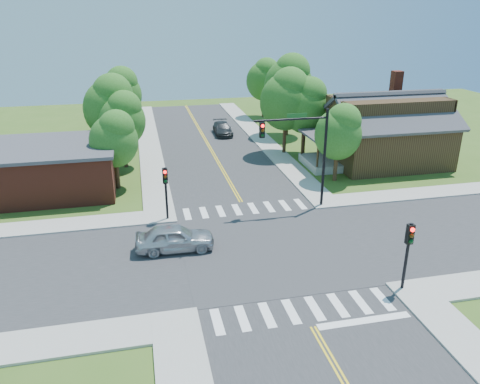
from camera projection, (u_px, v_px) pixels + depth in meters
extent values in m
plane|color=#3A5A1C|center=(268.00, 250.00, 28.18)|extent=(100.00, 100.00, 0.00)
cube|color=#2D2D30|center=(268.00, 250.00, 28.17)|extent=(10.00, 90.00, 0.04)
cube|color=#2D2D30|center=(268.00, 250.00, 28.17)|extent=(90.00, 10.00, 0.04)
cube|color=#2D2D30|center=(268.00, 250.00, 28.18)|extent=(10.20, 10.20, 0.06)
cube|color=#9E9B93|center=(260.00, 138.00, 52.06)|extent=(2.20, 40.00, 0.14)
cube|color=#9E9B93|center=(149.00, 144.00, 49.61)|extent=(2.20, 40.00, 0.14)
cube|color=white|center=(187.00, 214.00, 32.94)|extent=(0.45, 2.00, 0.01)
cube|color=white|center=(204.00, 213.00, 33.19)|extent=(0.45, 2.00, 0.01)
cube|color=white|center=(221.00, 211.00, 33.43)|extent=(0.45, 2.00, 0.01)
cube|color=white|center=(237.00, 210.00, 33.67)|extent=(0.45, 2.00, 0.01)
cube|color=white|center=(253.00, 208.00, 33.91)|extent=(0.45, 2.00, 0.01)
cube|color=white|center=(269.00, 207.00, 34.15)|extent=(0.45, 2.00, 0.01)
cube|color=white|center=(285.00, 205.00, 34.39)|extent=(0.45, 2.00, 0.01)
cube|color=white|center=(300.00, 204.00, 34.63)|extent=(0.45, 2.00, 0.01)
cube|color=white|center=(217.00, 322.00, 21.69)|extent=(0.45, 2.00, 0.01)
cube|color=white|center=(242.00, 318.00, 21.93)|extent=(0.45, 2.00, 0.01)
cube|color=white|center=(267.00, 315.00, 22.18)|extent=(0.45, 2.00, 0.01)
cube|color=white|center=(291.00, 311.00, 22.42)|extent=(0.45, 2.00, 0.01)
cube|color=white|center=(315.00, 308.00, 22.66)|extent=(0.45, 2.00, 0.01)
cube|color=white|center=(338.00, 305.00, 22.90)|extent=(0.45, 2.00, 0.01)
cube|color=white|center=(361.00, 302.00, 23.14)|extent=(0.45, 2.00, 0.01)
cube|color=white|center=(383.00, 299.00, 23.38)|extent=(0.45, 2.00, 0.01)
cube|color=yellow|center=(204.00, 138.00, 51.96)|extent=(0.10, 37.50, 0.01)
cube|color=yellow|center=(205.00, 138.00, 52.00)|extent=(0.10, 37.50, 0.01)
cube|color=white|center=(364.00, 321.00, 21.79)|extent=(4.60, 0.45, 0.09)
cylinder|color=black|center=(324.00, 159.00, 33.05)|extent=(0.20, 0.20, 7.20)
cylinder|color=black|center=(291.00, 119.00, 31.42)|extent=(5.20, 0.14, 0.14)
cube|color=#19591E|center=(297.00, 116.00, 31.37)|extent=(1.40, 0.04, 0.30)
cube|color=black|center=(262.00, 130.00, 31.25)|extent=(0.34, 0.28, 1.05)
sphere|color=#FF0C0C|center=(263.00, 126.00, 30.98)|extent=(0.22, 0.22, 0.22)
sphere|color=#3F2605|center=(263.00, 131.00, 31.10)|extent=(0.22, 0.22, 0.22)
sphere|color=#05330F|center=(263.00, 135.00, 31.22)|extent=(0.22, 0.22, 0.22)
cylinder|color=black|center=(406.00, 258.00, 23.52)|extent=(0.16, 0.16, 3.80)
cube|color=black|center=(410.00, 234.00, 23.03)|extent=(0.34, 0.28, 1.05)
sphere|color=#FF0C0C|center=(413.00, 230.00, 22.76)|extent=(0.22, 0.22, 0.22)
sphere|color=#3F2605|center=(412.00, 236.00, 22.88)|extent=(0.22, 0.22, 0.22)
sphere|color=#05330F|center=(411.00, 241.00, 23.00)|extent=(0.22, 0.22, 0.22)
cylinder|color=black|center=(166.00, 194.00, 31.43)|extent=(0.16, 0.16, 3.80)
cube|color=black|center=(165.00, 176.00, 30.94)|extent=(0.34, 0.28, 1.05)
sphere|color=#FF0C0C|center=(165.00, 172.00, 30.67)|extent=(0.22, 0.22, 0.22)
sphere|color=#3F2605|center=(165.00, 177.00, 30.79)|extent=(0.22, 0.22, 0.22)
sphere|color=#05330F|center=(166.00, 181.00, 30.91)|extent=(0.22, 0.22, 0.22)
cube|color=black|center=(385.00, 141.00, 43.38)|extent=(10.00, 8.00, 4.00)
cube|color=#9E9B93|center=(320.00, 163.00, 42.72)|extent=(2.60, 4.50, 0.70)
cylinder|color=black|center=(318.00, 157.00, 40.22)|extent=(0.18, 0.18, 2.50)
cylinder|color=black|center=(302.00, 145.00, 43.85)|extent=(0.18, 0.18, 2.50)
cube|color=#38383D|center=(322.00, 135.00, 41.76)|extent=(2.80, 4.80, 0.18)
cube|color=maroon|center=(392.00, 116.00, 46.48)|extent=(0.90, 0.90, 7.11)
cube|color=maroon|center=(49.00, 170.00, 36.66)|extent=(10.00, 8.00, 3.50)
cube|color=#38383D|center=(45.00, 147.00, 35.98)|extent=(10.40, 8.40, 0.25)
cylinder|color=#382314|center=(335.00, 167.00, 39.01)|extent=(0.34, 0.34, 2.44)
ellipsoid|color=#28591A|center=(338.00, 134.00, 37.99)|extent=(3.86, 3.66, 4.24)
sphere|color=#28591A|center=(344.00, 121.00, 37.44)|extent=(2.83, 2.83, 2.83)
cylinder|color=#382314|center=(304.00, 140.00, 45.94)|extent=(0.34, 0.34, 2.84)
ellipsoid|color=#28591A|center=(305.00, 108.00, 44.75)|extent=(4.49, 4.26, 4.93)
sphere|color=#28591A|center=(310.00, 94.00, 44.13)|extent=(3.29, 3.29, 3.29)
cylinder|color=#382314|center=(287.00, 120.00, 52.78)|extent=(0.34, 0.34, 3.39)
ellipsoid|color=#28591A|center=(288.00, 86.00, 51.37)|extent=(5.35, 5.08, 5.89)
sphere|color=#28591A|center=(292.00, 71.00, 50.65)|extent=(3.92, 3.92, 3.92)
cylinder|color=#382314|center=(263.00, 106.00, 61.70)|extent=(0.34, 0.34, 2.86)
ellipsoid|color=#28591A|center=(264.00, 81.00, 60.50)|extent=(4.51, 4.29, 4.96)
sphere|color=#28591A|center=(266.00, 71.00, 59.88)|extent=(3.31, 3.31, 3.31)
cylinder|color=#382314|center=(117.00, 174.00, 37.38)|extent=(0.34, 0.34, 2.39)
ellipsoid|color=#28591A|center=(114.00, 141.00, 36.38)|extent=(3.77, 3.58, 4.15)
sphere|color=#28591A|center=(116.00, 127.00, 35.84)|extent=(2.77, 2.77, 2.77)
cylinder|color=#382314|center=(115.00, 146.00, 43.54)|extent=(0.34, 0.34, 3.08)
ellipsoid|color=#28591A|center=(111.00, 109.00, 42.25)|extent=(4.86, 4.62, 5.34)
sphere|color=#28591A|center=(112.00, 93.00, 41.59)|extent=(3.56, 3.56, 3.56)
cylinder|color=#382314|center=(123.00, 125.00, 51.46)|extent=(0.34, 0.34, 2.94)
ellipsoid|color=#28591A|center=(120.00, 95.00, 50.23)|extent=(4.64, 4.41, 5.11)
sphere|color=#28591A|center=(122.00, 82.00, 49.59)|extent=(3.41, 3.41, 3.41)
cylinder|color=#382314|center=(120.00, 111.00, 59.58)|extent=(0.34, 0.34, 2.43)
ellipsoid|color=#28591A|center=(118.00, 90.00, 58.57)|extent=(3.83, 3.64, 4.22)
sphere|color=#28591A|center=(120.00, 80.00, 58.02)|extent=(2.81, 2.81, 2.81)
cylinder|color=#382314|center=(284.00, 138.00, 46.09)|extent=(0.34, 0.34, 3.16)
ellipsoid|color=#28591A|center=(286.00, 102.00, 44.77)|extent=(4.98, 4.74, 5.48)
sphere|color=#28591A|center=(290.00, 86.00, 44.10)|extent=(3.66, 3.66, 3.66)
cylinder|color=#382314|center=(125.00, 153.00, 42.32)|extent=(0.34, 0.34, 2.61)
ellipsoid|color=#28591A|center=(122.00, 121.00, 41.23)|extent=(4.11, 3.91, 4.53)
sphere|color=#28591A|center=(124.00, 107.00, 40.65)|extent=(3.02, 3.02, 3.02)
imported|color=#B9BCC1|center=(175.00, 238.00, 27.86)|extent=(2.28, 4.84, 1.59)
imported|color=#2B2D2F|center=(223.00, 129.00, 53.26)|extent=(2.20, 4.78, 1.35)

